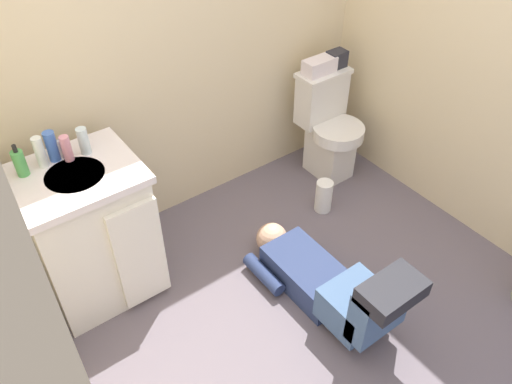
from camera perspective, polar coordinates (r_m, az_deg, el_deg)
The scene contains 15 objects.
ground_plane at distance 2.96m, azimuth 4.71°, elevation -11.76°, with size 2.99×3.16×0.04m, color #645961.
wall_back at distance 2.96m, azimuth -8.73°, elevation 17.94°, with size 2.65×0.08×2.40m, color beige.
wall_right at distance 3.07m, azimuth 25.43°, elevation 15.45°, with size 0.08×2.16×2.40m, color beige.
toilet at distance 3.58m, azimuth 8.03°, elevation 7.19°, with size 0.36×0.46×0.75m.
vanity_cabinet at distance 2.81m, azimuth -17.80°, elevation -4.36°, with size 0.60×0.53×0.82m.
faucet at distance 2.65m, azimuth -21.01°, elevation 4.43°, with size 0.02×0.02×0.10m, color silver.
person_plumber at distance 2.79m, azimuth 8.25°, elevation -10.07°, with size 0.39×1.06×0.52m.
tissue_box at distance 3.40m, azimuth 7.08°, elevation 13.75°, with size 0.22×0.11×0.10m, color silver.
toiletry_bag at distance 3.49m, azimuth 8.98°, elevation 14.41°, with size 0.12×0.09×0.11m, color #26262D.
soap_dispenser at distance 2.60m, azimuth -24.79°, elevation 2.97°, with size 0.06×0.06×0.17m.
bottle_white at distance 2.61m, azimuth -22.91°, elevation 4.11°, with size 0.05×0.05×0.16m, color silver.
bottle_blue at distance 2.63m, azimuth -21.78°, elevation 4.75°, with size 0.06×0.06×0.16m, color #3E67BE.
bottle_pink at distance 2.61m, azimuth -20.34°, elevation 4.57°, with size 0.05×0.05×0.13m, color pink.
bottle_clear at distance 2.63m, azimuth -18.64°, elevation 5.41°, with size 0.05×0.05×0.14m, color silver.
paper_towel_roll at distance 3.39m, azimuth 7.55°, elevation -0.46°, with size 0.11×0.11×0.23m, color white.
Camera 1 is at (-1.26, -1.31, 2.32)m, focal length 35.94 mm.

